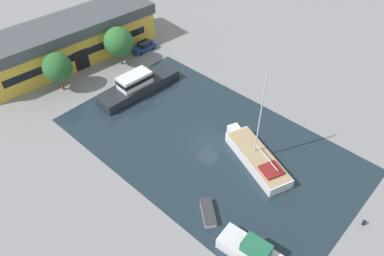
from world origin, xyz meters
name	(u,v)px	position (x,y,z in m)	size (l,w,h in m)	color
ground_plane	(208,144)	(0.00, 0.00, 0.00)	(440.00, 440.00, 0.00)	gray
water_canal	(208,144)	(0.00, 0.00, 0.00)	(22.45, 37.84, 0.01)	#1E2D38
warehouse_building	(68,41)	(-0.38, 30.22, 3.36)	(30.79, 11.01, 6.65)	gold
quay_tree_near_building	(57,67)	(-6.15, 23.79, 4.00)	(4.29, 4.29, 6.16)	brown
quay_tree_by_water	(119,42)	(4.37, 22.81, 4.15)	(4.72, 4.72, 6.52)	brown
parked_car	(144,46)	(9.80, 23.26, 0.81)	(4.40, 1.99, 1.60)	navy
sailboat_moored	(257,158)	(1.65, -6.37, 0.77)	(6.73, 11.42, 13.14)	white
motor_cruiser	(138,85)	(1.22, 15.00, 1.18)	(13.28, 4.30, 3.30)	#23282D
small_dinghy	(208,213)	(-8.16, -7.09, 0.37)	(3.14, 3.52, 0.72)	silver
cabin_boat	(252,252)	(-9.00, -13.44, 1.00)	(3.10, 6.88, 2.70)	silver
mooring_bollard	(364,222)	(2.08, -19.89, 0.39)	(0.35, 0.35, 0.74)	black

